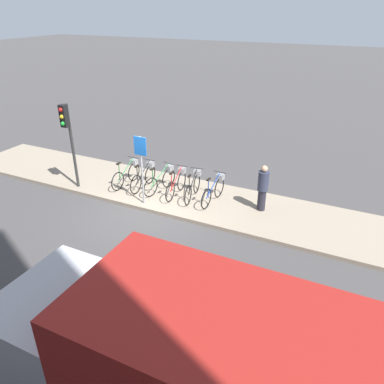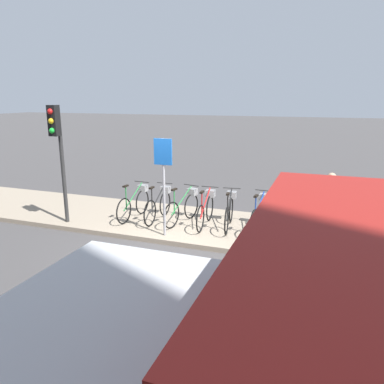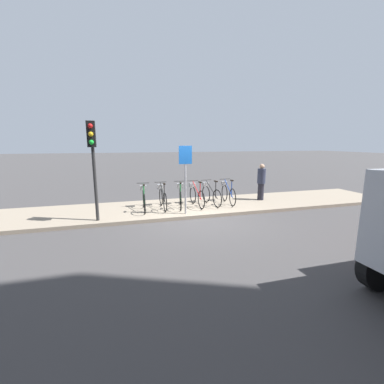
# 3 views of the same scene
# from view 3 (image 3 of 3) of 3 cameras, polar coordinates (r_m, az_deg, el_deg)

# --- Properties ---
(ground_plane) EXTENTS (120.00, 120.00, 0.00)m
(ground_plane) POSITION_cam_3_polar(r_m,az_deg,el_deg) (8.74, 1.27, -5.98)
(ground_plane) COLOR #423F3F
(sidewalk) EXTENTS (17.53, 2.82, 0.12)m
(sidewalk) POSITION_cam_3_polar(r_m,az_deg,el_deg) (10.03, -1.13, -3.39)
(sidewalk) COLOR gray
(sidewalk) RESTS_ON ground_plane
(parked_bicycle_0) EXTENTS (0.46, 1.64, 1.01)m
(parked_bicycle_0) POSITION_cam_3_polar(r_m,az_deg,el_deg) (9.52, -10.65, -1.27)
(parked_bicycle_0) COLOR black
(parked_bicycle_0) RESTS_ON sidewalk
(parked_bicycle_1) EXTENTS (0.46, 1.64, 1.01)m
(parked_bicycle_1) POSITION_cam_3_polar(r_m,az_deg,el_deg) (9.66, -6.59, -0.97)
(parked_bicycle_1) COLOR black
(parked_bicycle_1) RESTS_ON sidewalk
(parked_bicycle_2) EXTENTS (0.51, 1.61, 1.01)m
(parked_bicycle_2) POSITION_cam_3_polar(r_m,az_deg,el_deg) (9.82, -2.60, -0.72)
(parked_bicycle_2) COLOR black
(parked_bicycle_2) RESTS_ON sidewalk
(parked_bicycle_3) EXTENTS (0.46, 1.64, 1.01)m
(parked_bicycle_3) POSITION_cam_3_polar(r_m,az_deg,el_deg) (9.97, 0.91, -0.53)
(parked_bicycle_3) COLOR black
(parked_bicycle_3) RESTS_ON sidewalk
(parked_bicycle_4) EXTENTS (0.46, 1.63, 1.01)m
(parked_bicycle_4) POSITION_cam_3_polar(r_m,az_deg,el_deg) (10.20, 4.09, -0.29)
(parked_bicycle_4) COLOR black
(parked_bicycle_4) RESTS_ON sidewalk
(parked_bicycle_5) EXTENTS (0.46, 1.63, 1.01)m
(parked_bicycle_5) POSITION_cam_3_polar(r_m,az_deg,el_deg) (10.51, 7.92, -0.03)
(parked_bicycle_5) COLOR black
(parked_bicycle_5) RESTS_ON sidewalk
(pedestrian) EXTENTS (0.34, 0.34, 1.54)m
(pedestrian) POSITION_cam_3_polar(r_m,az_deg,el_deg) (11.30, 15.13, 2.31)
(pedestrian) COLOR #23232D
(pedestrian) RESTS_ON sidewalk
(traffic_light) EXTENTS (0.24, 0.40, 3.04)m
(traffic_light) POSITION_cam_3_polar(r_m,az_deg,el_deg) (8.25, -21.23, 8.64)
(traffic_light) COLOR #2D2D2D
(traffic_light) RESTS_ON sidewalk
(sign_post) EXTENTS (0.44, 0.07, 2.32)m
(sign_post) POSITION_cam_3_polar(r_m,az_deg,el_deg) (8.59, -1.48, 5.30)
(sign_post) COLOR #99999E
(sign_post) RESTS_ON sidewalk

